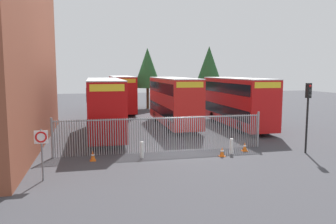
{
  "coord_description": "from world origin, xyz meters",
  "views": [
    {
      "loc": [
        -5.4,
        -19.96,
        5.0
      ],
      "look_at": [
        0.0,
        4.0,
        2.0
      ],
      "focal_mm": 35.63,
      "sensor_mm": 36.0,
      "label": 1
    }
  ],
  "objects_px": {
    "bollard_near_left": "(142,150)",
    "traffic_cone_by_gate": "(93,156)",
    "double_decker_bus_near_gate": "(105,105)",
    "double_decker_bus_far_back": "(122,92)",
    "double_decker_bus_behind_fence_left": "(237,100)",
    "traffic_light_kerbside": "(308,105)",
    "traffic_cone_mid_forecourt": "(245,147)",
    "speed_limit_sign_post": "(41,143)",
    "double_decker_bus_behind_fence_right": "(173,100)",
    "traffic_cone_near_kerb": "(222,152)",
    "bollard_center_front": "(231,146)"
  },
  "relations": [
    {
      "from": "traffic_cone_mid_forecourt",
      "to": "speed_limit_sign_post",
      "type": "height_order",
      "value": "speed_limit_sign_post"
    },
    {
      "from": "double_decker_bus_behind_fence_left",
      "to": "traffic_cone_by_gate",
      "type": "height_order",
      "value": "double_decker_bus_behind_fence_left"
    },
    {
      "from": "bollard_near_left",
      "to": "traffic_cone_mid_forecourt",
      "type": "height_order",
      "value": "bollard_near_left"
    },
    {
      "from": "bollard_center_front",
      "to": "speed_limit_sign_post",
      "type": "height_order",
      "value": "speed_limit_sign_post"
    },
    {
      "from": "double_decker_bus_near_gate",
      "to": "double_decker_bus_far_back",
      "type": "xyz_separation_m",
      "value": [
        2.59,
        14.98,
        0.0
      ]
    },
    {
      "from": "double_decker_bus_far_back",
      "to": "traffic_cone_mid_forecourt",
      "type": "distance_m",
      "value": 23.02
    },
    {
      "from": "traffic_cone_mid_forecourt",
      "to": "double_decker_bus_behind_fence_left",
      "type": "bearing_deg",
      "value": 69.14
    },
    {
      "from": "double_decker_bus_behind_fence_left",
      "to": "traffic_light_kerbside",
      "type": "relative_size",
      "value": 2.51
    },
    {
      "from": "double_decker_bus_far_back",
      "to": "traffic_light_kerbside",
      "type": "distance_m",
      "value": 25.2
    },
    {
      "from": "traffic_cone_mid_forecourt",
      "to": "bollard_center_front",
      "type": "bearing_deg",
      "value": -156.09
    },
    {
      "from": "double_decker_bus_behind_fence_left",
      "to": "traffic_cone_near_kerb",
      "type": "bearing_deg",
      "value": -118.39
    },
    {
      "from": "double_decker_bus_near_gate",
      "to": "traffic_cone_near_kerb",
      "type": "height_order",
      "value": "double_decker_bus_near_gate"
    },
    {
      "from": "double_decker_bus_behind_fence_left",
      "to": "traffic_cone_by_gate",
      "type": "xyz_separation_m",
      "value": [
        -12.68,
        -8.97,
        -2.13
      ]
    },
    {
      "from": "double_decker_bus_behind_fence_left",
      "to": "double_decker_bus_behind_fence_right",
      "type": "xyz_separation_m",
      "value": [
        -5.4,
        1.91,
        0.0
      ]
    },
    {
      "from": "traffic_cone_near_kerb",
      "to": "bollard_center_front",
      "type": "bearing_deg",
      "value": 29.85
    },
    {
      "from": "traffic_cone_by_gate",
      "to": "traffic_light_kerbside",
      "type": "height_order",
      "value": "traffic_light_kerbside"
    },
    {
      "from": "speed_limit_sign_post",
      "to": "traffic_light_kerbside",
      "type": "bearing_deg",
      "value": 7.68
    },
    {
      "from": "double_decker_bus_far_back",
      "to": "traffic_cone_near_kerb",
      "type": "distance_m",
      "value": 23.54
    },
    {
      "from": "traffic_cone_by_gate",
      "to": "traffic_light_kerbside",
      "type": "bearing_deg",
      "value": -4.45
    },
    {
      "from": "bollard_center_front",
      "to": "traffic_cone_mid_forecourt",
      "type": "height_order",
      "value": "bollard_center_front"
    },
    {
      "from": "double_decker_bus_far_back",
      "to": "traffic_cone_near_kerb",
      "type": "height_order",
      "value": "double_decker_bus_far_back"
    },
    {
      "from": "double_decker_bus_far_back",
      "to": "traffic_cone_by_gate",
      "type": "bearing_deg",
      "value": -98.99
    },
    {
      "from": "double_decker_bus_near_gate",
      "to": "traffic_cone_near_kerb",
      "type": "bearing_deg",
      "value": -51.42
    },
    {
      "from": "traffic_cone_by_gate",
      "to": "traffic_cone_mid_forecourt",
      "type": "height_order",
      "value": "same"
    },
    {
      "from": "traffic_cone_by_gate",
      "to": "traffic_cone_near_kerb",
      "type": "height_order",
      "value": "same"
    },
    {
      "from": "bollard_near_left",
      "to": "traffic_cone_by_gate",
      "type": "xyz_separation_m",
      "value": [
        -2.79,
        -0.04,
        -0.19
      ]
    },
    {
      "from": "double_decker_bus_near_gate",
      "to": "bollard_near_left",
      "type": "distance_m",
      "value": 7.87
    },
    {
      "from": "double_decker_bus_behind_fence_right",
      "to": "double_decker_bus_far_back",
      "type": "relative_size",
      "value": 1.0
    },
    {
      "from": "traffic_cone_near_kerb",
      "to": "traffic_light_kerbside",
      "type": "xyz_separation_m",
      "value": [
        5.37,
        -0.3,
        2.7
      ]
    },
    {
      "from": "traffic_cone_by_gate",
      "to": "traffic_light_kerbside",
      "type": "relative_size",
      "value": 0.14
    },
    {
      "from": "traffic_cone_mid_forecourt",
      "to": "traffic_cone_near_kerb",
      "type": "distance_m",
      "value": 2.12
    },
    {
      "from": "double_decker_bus_near_gate",
      "to": "traffic_light_kerbside",
      "type": "xyz_separation_m",
      "value": [
        11.86,
        -8.44,
        0.56
      ]
    },
    {
      "from": "double_decker_bus_behind_fence_right",
      "to": "traffic_cone_mid_forecourt",
      "type": "distance_m",
      "value": 11.04
    },
    {
      "from": "bollard_near_left",
      "to": "bollard_center_front",
      "type": "height_order",
      "value": "same"
    },
    {
      "from": "double_decker_bus_near_gate",
      "to": "double_decker_bus_behind_fence_left",
      "type": "distance_m",
      "value": 11.82
    },
    {
      "from": "bollard_center_front",
      "to": "speed_limit_sign_post",
      "type": "distance_m",
      "value": 10.92
    },
    {
      "from": "double_decker_bus_near_gate",
      "to": "traffic_cone_near_kerb",
      "type": "distance_m",
      "value": 10.63
    },
    {
      "from": "double_decker_bus_far_back",
      "to": "speed_limit_sign_post",
      "type": "bearing_deg",
      "value": -102.82
    },
    {
      "from": "bollard_center_front",
      "to": "speed_limit_sign_post",
      "type": "bearing_deg",
      "value": -165.12
    },
    {
      "from": "double_decker_bus_behind_fence_left",
      "to": "double_decker_bus_far_back",
      "type": "height_order",
      "value": "same"
    },
    {
      "from": "traffic_light_kerbside",
      "to": "double_decker_bus_far_back",
      "type": "bearing_deg",
      "value": 111.6
    },
    {
      "from": "traffic_cone_by_gate",
      "to": "speed_limit_sign_post",
      "type": "bearing_deg",
      "value": -126.53
    },
    {
      "from": "double_decker_bus_near_gate",
      "to": "traffic_cone_by_gate",
      "type": "relative_size",
      "value": 18.32
    },
    {
      "from": "double_decker_bus_behind_fence_right",
      "to": "speed_limit_sign_post",
      "type": "bearing_deg",
      "value": -124.38
    },
    {
      "from": "double_decker_bus_behind_fence_left",
      "to": "traffic_cone_near_kerb",
      "type": "relative_size",
      "value": 18.32
    },
    {
      "from": "double_decker_bus_behind_fence_right",
      "to": "double_decker_bus_far_back",
      "type": "distance_m",
      "value": 12.13
    },
    {
      "from": "double_decker_bus_near_gate",
      "to": "speed_limit_sign_post",
      "type": "bearing_deg",
      "value": -107.0
    },
    {
      "from": "speed_limit_sign_post",
      "to": "double_decker_bus_behind_fence_left",
      "type": "bearing_deg",
      "value": 38.82
    },
    {
      "from": "double_decker_bus_near_gate",
      "to": "traffic_cone_mid_forecourt",
      "type": "bearing_deg",
      "value": -40.61
    },
    {
      "from": "double_decker_bus_behind_fence_left",
      "to": "double_decker_bus_far_back",
      "type": "bearing_deg",
      "value": 124.16
    }
  ]
}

